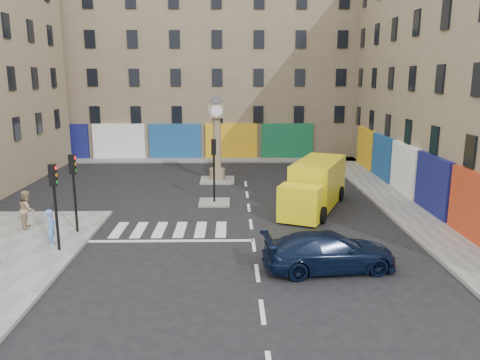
{
  "coord_description": "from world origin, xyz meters",
  "views": [
    {
      "loc": [
        -0.95,
        -18.64,
        7.39
      ],
      "look_at": [
        -0.53,
        5.38,
        2.0
      ],
      "focal_mm": 35.0,
      "sensor_mm": 36.0,
      "label": 1
    }
  ],
  "objects_px": {
    "traffic_light_island": "(214,160)",
    "yellow_van": "(315,185)",
    "traffic_light_left_near": "(54,193)",
    "pedestrian_tan": "(27,209)",
    "navy_sedan": "(329,251)",
    "clock_pillar": "(217,132)",
    "traffic_light_left_far": "(74,181)",
    "pedestrian_blue": "(51,227)"
  },
  "relations": [
    {
      "from": "traffic_light_left_near",
      "to": "traffic_light_left_far",
      "type": "height_order",
      "value": "same"
    },
    {
      "from": "traffic_light_island",
      "to": "navy_sedan",
      "type": "bearing_deg",
      "value": -63.67
    },
    {
      "from": "traffic_light_left_far",
      "to": "pedestrian_blue",
      "type": "relative_size",
      "value": 2.33
    },
    {
      "from": "traffic_light_island",
      "to": "navy_sedan",
      "type": "xyz_separation_m",
      "value": [
        4.8,
        -9.69,
        -1.84
      ]
    },
    {
      "from": "pedestrian_blue",
      "to": "pedestrian_tan",
      "type": "bearing_deg",
      "value": 33.13
    },
    {
      "from": "traffic_light_left_near",
      "to": "traffic_light_left_far",
      "type": "distance_m",
      "value": 2.4
    },
    {
      "from": "traffic_light_left_near",
      "to": "pedestrian_tan",
      "type": "distance_m",
      "value": 4.28
    },
    {
      "from": "navy_sedan",
      "to": "yellow_van",
      "type": "relative_size",
      "value": 0.69
    },
    {
      "from": "traffic_light_left_near",
      "to": "navy_sedan",
      "type": "xyz_separation_m",
      "value": [
        11.1,
        -1.89,
        -1.87
      ]
    },
    {
      "from": "traffic_light_left_near",
      "to": "pedestrian_blue",
      "type": "xyz_separation_m",
      "value": [
        -0.52,
        0.66,
        -1.68
      ]
    },
    {
      "from": "clock_pillar",
      "to": "yellow_van",
      "type": "height_order",
      "value": "clock_pillar"
    },
    {
      "from": "traffic_light_island",
      "to": "clock_pillar",
      "type": "bearing_deg",
      "value": 90.0
    },
    {
      "from": "traffic_light_left_far",
      "to": "traffic_light_island",
      "type": "height_order",
      "value": "traffic_light_left_far"
    },
    {
      "from": "clock_pillar",
      "to": "pedestrian_tan",
      "type": "height_order",
      "value": "clock_pillar"
    },
    {
      "from": "pedestrian_tan",
      "to": "navy_sedan",
      "type": "bearing_deg",
      "value": -127.08
    },
    {
      "from": "navy_sedan",
      "to": "pedestrian_tan",
      "type": "height_order",
      "value": "pedestrian_tan"
    },
    {
      "from": "traffic_light_island",
      "to": "pedestrian_blue",
      "type": "relative_size",
      "value": 2.33
    },
    {
      "from": "pedestrian_tan",
      "to": "traffic_light_left_far",
      "type": "bearing_deg",
      "value": -121.57
    },
    {
      "from": "traffic_light_island",
      "to": "yellow_van",
      "type": "distance_m",
      "value": 5.98
    },
    {
      "from": "navy_sedan",
      "to": "pedestrian_tan",
      "type": "distance_m",
      "value": 14.54
    },
    {
      "from": "traffic_light_left_far",
      "to": "clock_pillar",
      "type": "bearing_deg",
      "value": 61.06
    },
    {
      "from": "traffic_light_island",
      "to": "clock_pillar",
      "type": "relative_size",
      "value": 0.61
    },
    {
      "from": "navy_sedan",
      "to": "yellow_van",
      "type": "height_order",
      "value": "yellow_van"
    },
    {
      "from": "traffic_light_left_near",
      "to": "pedestrian_tan",
      "type": "relative_size",
      "value": 2.01
    },
    {
      "from": "traffic_light_left_far",
      "to": "pedestrian_blue",
      "type": "xyz_separation_m",
      "value": [
        -0.52,
        -1.74,
        -1.68
      ]
    },
    {
      "from": "traffic_light_left_near",
      "to": "clock_pillar",
      "type": "height_order",
      "value": "clock_pillar"
    },
    {
      "from": "traffic_light_island",
      "to": "traffic_light_left_far",
      "type": "bearing_deg",
      "value": -139.4
    },
    {
      "from": "traffic_light_island",
      "to": "yellow_van",
      "type": "relative_size",
      "value": 0.5
    },
    {
      "from": "traffic_light_left_far",
      "to": "pedestrian_tan",
      "type": "relative_size",
      "value": 2.01
    },
    {
      "from": "pedestrian_blue",
      "to": "navy_sedan",
      "type": "bearing_deg",
      "value": -109.78
    },
    {
      "from": "navy_sedan",
      "to": "yellow_van",
      "type": "bearing_deg",
      "value": -13.35
    },
    {
      "from": "yellow_van",
      "to": "clock_pillar",
      "type": "bearing_deg",
      "value": 153.23
    },
    {
      "from": "traffic_light_left_far",
      "to": "pedestrian_blue",
      "type": "bearing_deg",
      "value": -106.56
    },
    {
      "from": "traffic_light_left_far",
      "to": "navy_sedan",
      "type": "bearing_deg",
      "value": -21.15
    },
    {
      "from": "traffic_light_left_near",
      "to": "clock_pillar",
      "type": "xyz_separation_m",
      "value": [
        6.3,
        13.8,
        0.93
      ]
    },
    {
      "from": "traffic_light_left_far",
      "to": "yellow_van",
      "type": "distance_m",
      "value": 12.92
    },
    {
      "from": "traffic_light_left_far",
      "to": "clock_pillar",
      "type": "height_order",
      "value": "clock_pillar"
    },
    {
      "from": "traffic_light_island",
      "to": "pedestrian_blue",
      "type": "distance_m",
      "value": 10.01
    },
    {
      "from": "clock_pillar",
      "to": "navy_sedan",
      "type": "distance_m",
      "value": 16.64
    },
    {
      "from": "clock_pillar",
      "to": "traffic_light_left_far",
      "type": "bearing_deg",
      "value": -118.94
    },
    {
      "from": "clock_pillar",
      "to": "yellow_van",
      "type": "distance_m",
      "value": 9.29
    },
    {
      "from": "traffic_light_island",
      "to": "yellow_van",
      "type": "bearing_deg",
      "value": -9.27
    }
  ]
}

